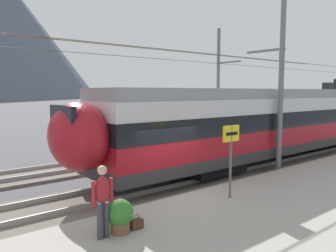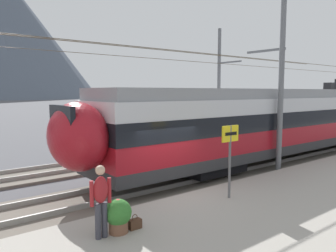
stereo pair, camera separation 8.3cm
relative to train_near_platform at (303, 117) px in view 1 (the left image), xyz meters
The scene contains 12 objects.
ground_plane 11.55m from the train_near_platform, behind, with size 400.00×400.00×0.00m, color #4C4C51.
platform_slab 13.02m from the train_near_platform, 150.91° to the right, with size 120.00×8.27×0.39m, color #A39E93.
track_near 11.44m from the train_near_platform, behind, with size 120.00×3.00×0.28m.
track_far 12.43m from the train_near_platform, 156.69° to the left, with size 120.00×3.00×0.28m.
train_near_platform is the anchor object (origin of this frame).
train_far_track 10.10m from the train_near_platform, 28.65° to the left, with size 24.38×2.89×4.27m.
catenary_mast_mid 5.69m from the train_near_platform, 162.39° to the right, with size 41.70×2.01×8.42m.
catenary_mast_far_side 6.88m from the train_near_platform, 89.86° to the left, with size 41.70×2.16×8.24m.
platform_sign 10.76m from the train_near_platform, 161.86° to the right, with size 0.70×0.08×2.29m.
passenger_walking 15.17m from the train_near_platform, 166.69° to the right, with size 0.53×0.22×1.69m.
handbag_beside_passenger 14.40m from the train_near_platform, 165.74° to the right, with size 0.32×0.18×0.36m.
potted_plant_platform_edge 14.77m from the train_near_platform, 166.34° to the right, with size 0.64×0.64×0.81m.
Camera 1 is at (-6.90, -8.66, 3.72)m, focal length 35.56 mm.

